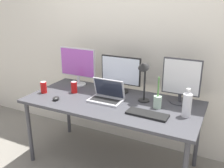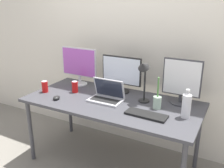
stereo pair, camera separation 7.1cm
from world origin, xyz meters
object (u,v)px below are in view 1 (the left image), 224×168
monitor_left (78,65)px  monitor_center (121,73)px  keyboard_main (147,114)px  soda_can_near_keyboard (74,87)px  work_desk (112,106)px  soda_can_by_laptop (44,87)px  bamboo_vase (158,101)px  mouse_by_keyboard (56,98)px  monitor_right (181,80)px  laptop_silver (107,96)px  desk_lamp (144,74)px  water_bottle (187,104)px

monitor_left → monitor_center: monitor_left is taller
keyboard_main → soda_can_near_keyboard: 0.92m
work_desk → soda_can_by_laptop: size_ratio=13.96×
bamboo_vase → work_desk: bearing=-175.2°
mouse_by_keyboard → bamboo_vase: (0.98, 0.27, 0.05)m
soda_can_near_keyboard → soda_can_by_laptop: same height
monitor_center → soda_can_near_keyboard: monitor_center is taller
keyboard_main → mouse_by_keyboard: bearing=-173.4°
work_desk → monitor_right: monitor_right is taller
monitor_left → bamboo_vase: size_ratio=1.51×
work_desk → monitor_left: monitor_left is taller
soda_can_near_keyboard → laptop_silver: bearing=-5.4°
work_desk → bamboo_vase: bamboo_vase is taller
mouse_by_keyboard → desk_lamp: 0.92m
soda_can_near_keyboard → soda_can_by_laptop: (-0.30, -0.15, 0.00)m
mouse_by_keyboard → water_bottle: (1.26, 0.21, 0.10)m
monitor_right → soda_can_near_keyboard: 1.13m
laptop_silver → soda_can_by_laptop: bearing=-171.3°
mouse_by_keyboard → monitor_left: bearing=81.6°
monitor_left → monitor_right: same height
mouse_by_keyboard → desk_lamp: bearing=7.0°
water_bottle → desk_lamp: size_ratio=0.58×
mouse_by_keyboard → desk_lamp: desk_lamp is taller
work_desk → monitor_right: 0.73m
monitor_center → mouse_by_keyboard: bearing=-133.9°
mouse_by_keyboard → bamboo_vase: bamboo_vase is taller
monitor_left → laptop_silver: bearing=-28.0°
monitor_center → mouse_by_keyboard: size_ratio=5.02×
laptop_silver → keyboard_main: size_ratio=0.91×
soda_can_near_keyboard → keyboard_main: bearing=-11.4°
water_bottle → soda_can_by_laptop: water_bottle is taller
monitor_left → keyboard_main: bearing=-22.8°
soda_can_by_laptop → monitor_right: bearing=15.7°
soda_can_by_laptop → keyboard_main: bearing=-1.5°
soda_can_near_keyboard → water_bottle: bearing=-2.3°
desk_lamp → monitor_center: bearing=150.9°
mouse_by_keyboard → soda_can_by_laptop: size_ratio=0.72×
water_bottle → bamboo_vase: (-0.28, 0.06, -0.05)m
laptop_silver → bamboo_vase: bearing=6.0°
soda_can_by_laptop → desk_lamp: (1.06, 0.22, 0.24)m
work_desk → desk_lamp: bearing=18.3°
monitor_left → desk_lamp: monitor_left is taller
water_bottle → laptop_silver: bearing=179.4°
water_bottle → keyboard_main: bearing=-156.9°
work_desk → monitor_right: bearing=23.2°
monitor_center → laptop_silver: monitor_center is taller
work_desk → monitor_left: bearing=155.3°
monitor_center → desk_lamp: (0.32, -0.18, 0.08)m
monitor_right → work_desk: bearing=-156.8°
monitor_left → soda_can_near_keyboard: bearing=-66.4°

